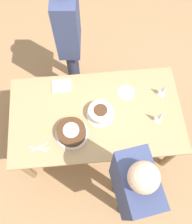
{
  "coord_description": "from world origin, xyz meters",
  "views": [
    {
      "loc": [
        -0.08,
        -0.93,
        2.97
      ],
      "look_at": [
        0.0,
        0.0,
        0.8
      ],
      "focal_mm": 40.0,
      "sensor_mm": 36.0,
      "label": 1
    }
  ],
  "objects": [
    {
      "name": "wine_glass_near",
      "position": [
        0.58,
        -0.12,
        0.89
      ],
      "size": [
        0.07,
        0.07,
        0.21
      ],
      "color": "silver",
      "rests_on": "dining_table"
    },
    {
      "name": "napkin_stack",
      "position": [
        -0.32,
        0.34,
        0.76
      ],
      "size": [
        0.19,
        0.15,
        0.02
      ],
      "color": "silver",
      "rests_on": "dining_table"
    },
    {
      "name": "cake_front_chocolate",
      "position": [
        -0.24,
        -0.18,
        0.8
      ],
      "size": [
        0.31,
        0.31,
        0.11
      ],
      "color": "white",
      "rests_on": "dining_table"
    },
    {
      "name": "wine_glass_far",
      "position": [
        0.67,
        0.15,
        0.88
      ],
      "size": [
        0.07,
        0.07,
        0.19
      ],
      "color": "silver",
      "rests_on": "dining_table"
    },
    {
      "name": "fork_pile",
      "position": [
        -0.54,
        -0.29,
        0.76
      ],
      "size": [
        0.19,
        0.09,
        0.01
      ],
      "color": "silver",
      "rests_on": "dining_table"
    },
    {
      "name": "person_cutting",
      "position": [
        0.2,
        -0.74,
        1.0
      ],
      "size": [
        0.28,
        0.43,
        1.66
      ],
      "rotation": [
        0.0,
        0.0,
        1.72
      ],
      "color": "#4C4238",
      "rests_on": "ground_plane"
    },
    {
      "name": "ground_plane",
      "position": [
        0.0,
        0.0,
        0.0
      ],
      "size": [
        12.0,
        12.0,
        0.0
      ],
      "primitive_type": "plane",
      "color": "#A87F56"
    },
    {
      "name": "dessert_plate_right",
      "position": [
        0.32,
        0.2,
        0.76
      ],
      "size": [
        0.18,
        0.18,
        0.01
      ],
      "color": "white",
      "rests_on": "dining_table"
    },
    {
      "name": "cake_center_white",
      "position": [
        0.04,
        -0.01,
        0.81
      ],
      "size": [
        0.27,
        0.27,
        0.11
      ],
      "color": "white",
      "rests_on": "dining_table"
    },
    {
      "name": "person_watching",
      "position": [
        -0.2,
        0.81,
        1.0
      ],
      "size": [
        0.25,
        0.42,
        1.65
      ],
      "rotation": [
        0.0,
        0.0,
        -1.66
      ],
      "color": "#2D334C",
      "rests_on": "ground_plane"
    },
    {
      "name": "dining_table",
      "position": [
        0.0,
        0.0,
        0.65
      ],
      "size": [
        1.67,
        0.93,
        0.75
      ],
      "color": "tan",
      "rests_on": "ground_plane"
    }
  ]
}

